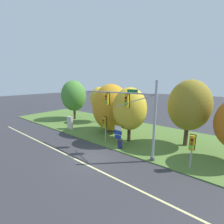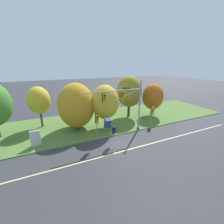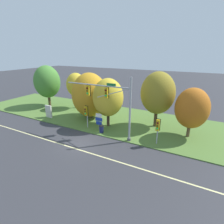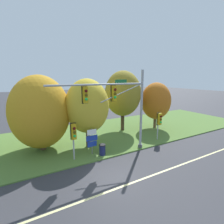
% 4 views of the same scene
% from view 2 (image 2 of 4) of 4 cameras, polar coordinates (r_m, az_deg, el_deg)
% --- Properties ---
extents(ground_plane, '(160.00, 160.00, 0.00)m').
position_cam_2_polar(ground_plane, '(18.29, 2.41, -12.79)').
color(ground_plane, '#333338').
extents(lane_stripe, '(36.00, 0.16, 0.01)m').
position_cam_2_polar(lane_stripe, '(17.39, 4.27, -14.61)').
color(lane_stripe, beige).
rests_on(lane_stripe, ground).
extents(grass_verge, '(48.00, 11.50, 0.10)m').
position_cam_2_polar(grass_verge, '(25.11, -6.23, -3.79)').
color(grass_verge, '#517533').
rests_on(grass_verge, ground).
extents(traffic_signal_mast, '(8.39, 0.49, 7.14)m').
position_cam_2_polar(traffic_signal_mast, '(19.99, 5.17, 4.21)').
color(traffic_signal_mast, '#9EA0A5').
rests_on(traffic_signal_mast, grass_verge).
extents(pedestrian_signal_near_kerb, '(0.46, 0.55, 2.93)m').
position_cam_2_polar(pedestrian_signal_near_kerb, '(24.05, 15.16, 0.11)').
color(pedestrian_signal_near_kerb, '#9EA0A5').
rests_on(pedestrian_signal_near_kerb, grass_verge).
extents(pedestrian_signal_further_along, '(0.46, 0.55, 3.06)m').
position_cam_2_polar(pedestrian_signal_further_along, '(19.62, -5.72, -3.11)').
color(pedestrian_signal_further_along, '#9EA0A5').
rests_on(pedestrian_signal_further_along, grass_verge).
extents(route_sign_post, '(1.02, 0.08, 2.26)m').
position_cam_2_polar(route_sign_post, '(20.79, -1.63, -4.29)').
color(route_sign_post, slate).
rests_on(route_sign_post, grass_verge).
extents(tree_left_of_mast, '(3.23, 3.23, 6.14)m').
position_cam_2_polar(tree_left_of_mast, '(24.37, -26.17, 3.98)').
color(tree_left_of_mast, brown).
rests_on(tree_left_of_mast, grass_verge).
extents(tree_behind_signpost, '(5.19, 5.19, 6.74)m').
position_cam_2_polar(tree_behind_signpost, '(22.04, -13.44, 2.37)').
color(tree_behind_signpost, brown).
rests_on(tree_behind_signpost, grass_verge).
extents(tree_mid_verge, '(3.99, 3.99, 6.40)m').
position_cam_2_polar(tree_mid_verge, '(21.67, -2.67, 3.73)').
color(tree_mid_verge, '#423021').
rests_on(tree_mid_verge, grass_verge).
extents(tree_tall_centre, '(4.34, 4.34, 7.27)m').
position_cam_2_polar(tree_tall_centre, '(26.46, 6.61, 7.69)').
color(tree_tall_centre, '#423021').
rests_on(tree_tall_centre, grass_verge).
extents(tree_right_far, '(3.73, 3.73, 5.85)m').
position_cam_2_polar(tree_right_far, '(28.14, 15.27, 5.66)').
color(tree_right_far, brown).
rests_on(tree_right_far, grass_verge).
extents(info_kiosk, '(1.10, 0.24, 1.90)m').
position_cam_2_polar(info_kiosk, '(19.85, -27.16, -8.90)').
color(info_kiosk, beige).
rests_on(info_kiosk, grass_verge).
extents(trash_bin, '(0.56, 0.56, 0.93)m').
position_cam_2_polar(trash_bin, '(20.93, 0.75, -6.78)').
color(trash_bin, '#191E4C').
rests_on(trash_bin, grass_verge).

